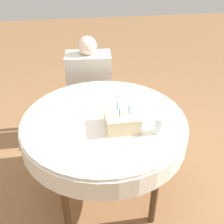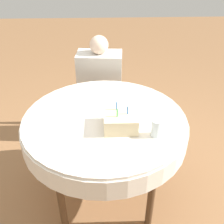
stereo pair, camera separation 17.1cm
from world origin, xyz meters
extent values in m
plane|color=#8C603D|center=(0.00, 0.00, 0.00)|extent=(12.00, 12.00, 0.00)
cylinder|color=silver|center=(0.00, 0.00, 0.75)|extent=(1.11, 1.11, 0.02)
cylinder|color=silver|center=(0.00, 0.00, 0.68)|extent=(1.13, 1.13, 0.14)
cylinder|color=#4C331E|center=(-0.31, -0.31, 0.37)|extent=(0.05, 0.05, 0.74)
cylinder|color=#4C331E|center=(0.31, -0.31, 0.37)|extent=(0.05, 0.05, 0.74)
cylinder|color=#4C331E|center=(-0.31, 0.31, 0.37)|extent=(0.05, 0.05, 0.74)
cylinder|color=#4C331E|center=(0.31, 0.31, 0.37)|extent=(0.05, 0.05, 0.74)
cube|color=brown|center=(-0.03, 0.84, 0.41)|extent=(0.44, 0.44, 0.04)
cube|color=brown|center=(-0.02, 1.03, 0.66)|extent=(0.37, 0.06, 0.45)
cylinder|color=brown|center=(-0.23, 0.68, 0.20)|extent=(0.04, 0.04, 0.40)
cylinder|color=brown|center=(0.13, 0.65, 0.20)|extent=(0.04, 0.04, 0.40)
cylinder|color=brown|center=(-0.19, 1.03, 0.20)|extent=(0.04, 0.04, 0.40)
cylinder|color=brown|center=(0.16, 1.00, 0.20)|extent=(0.04, 0.04, 0.40)
cylinder|color=beige|center=(-0.15, 0.68, 0.22)|extent=(0.09, 0.09, 0.43)
cylinder|color=beige|center=(0.06, 0.66, 0.22)|extent=(0.09, 0.09, 0.43)
cube|color=beige|center=(-0.03, 0.84, 0.67)|extent=(0.44, 0.29, 0.47)
sphere|color=beige|center=(-0.03, 0.84, 0.98)|extent=(0.17, 0.17, 0.17)
cube|color=beige|center=(0.10, -0.12, 0.82)|extent=(0.21, 0.21, 0.10)
cylinder|color=blue|center=(0.14, -0.12, 0.90)|extent=(0.01, 0.01, 0.05)
cylinder|color=blue|center=(0.08, -0.07, 0.90)|extent=(0.01, 0.01, 0.05)
cylinder|color=green|center=(0.08, -0.15, 0.90)|extent=(0.01, 0.01, 0.05)
cylinder|color=silver|center=(0.31, -0.21, 0.82)|extent=(0.06, 0.06, 0.11)
camera|label=1|loc=(-0.18, -1.45, 1.76)|focal=42.00mm
camera|label=2|loc=(-0.01, -1.47, 1.76)|focal=42.00mm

